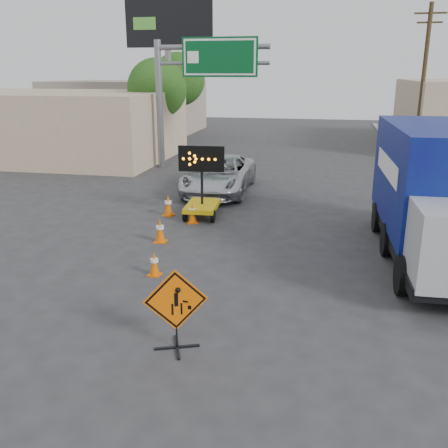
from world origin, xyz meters
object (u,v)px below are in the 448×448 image
(arrow_board, at_px, (202,201))
(construction_sign, at_px, (176,308))
(box_truck, at_px, (433,201))
(pickup_truck, at_px, (219,175))

(arrow_board, bearing_deg, construction_sign, -82.53)
(arrow_board, relative_size, box_truck, 0.33)
(pickup_truck, bearing_deg, construction_sign, -81.60)
(construction_sign, bearing_deg, arrow_board, 80.22)
(construction_sign, xyz_separation_m, arrow_board, (-1.77, 9.05, -0.27))
(construction_sign, distance_m, box_truck, 8.44)
(construction_sign, bearing_deg, pickup_truck, 77.85)
(construction_sign, relative_size, pickup_truck, 0.29)
(construction_sign, height_order, box_truck, box_truck)
(pickup_truck, relative_size, box_truck, 0.72)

